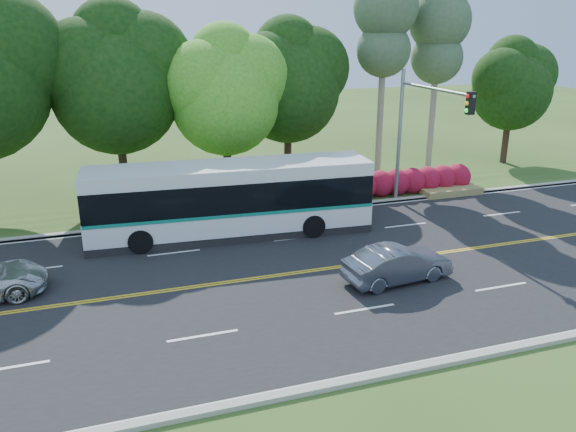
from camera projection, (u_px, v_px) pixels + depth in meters
name	position (u px, v px, depth m)	size (l,w,h in m)	color
ground	(338.00, 267.00, 22.25)	(120.00, 120.00, 0.00)	#2F4918
road	(338.00, 267.00, 22.25)	(60.00, 14.00, 0.02)	black
curb_north	(283.00, 212.00, 28.66)	(60.00, 0.30, 0.15)	#A09D91
curb_south	(437.00, 364.00, 15.80)	(60.00, 0.30, 0.15)	#A09D91
grass_verge	(273.00, 202.00, 30.33)	(60.00, 4.00, 0.10)	#2F4918
lane_markings	(336.00, 267.00, 22.22)	(57.60, 13.82, 0.00)	gold
tree_row	(161.00, 73.00, 29.47)	(44.70, 9.10, 13.84)	black
bougainvillea_hedge	(400.00, 183.00, 31.46)	(9.50, 2.25, 1.50)	maroon
traffic_signal	(420.00, 120.00, 27.51)	(0.42, 6.10, 7.00)	gray
transit_bus	(230.00, 200.00, 25.17)	(12.74, 3.51, 3.30)	silver
sedan	(397.00, 264.00, 20.83)	(1.44, 4.12, 1.36)	slate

